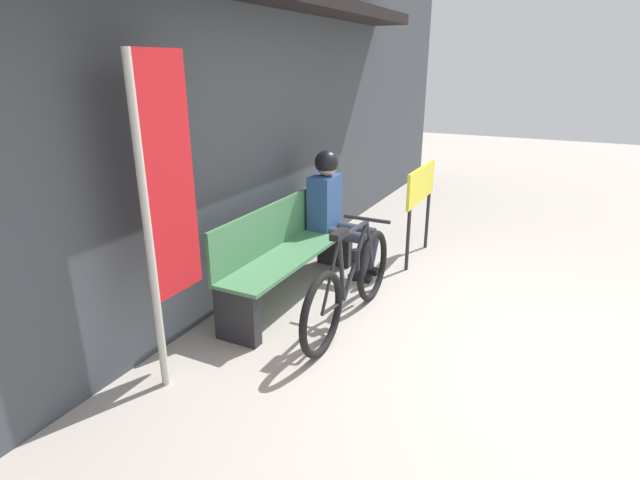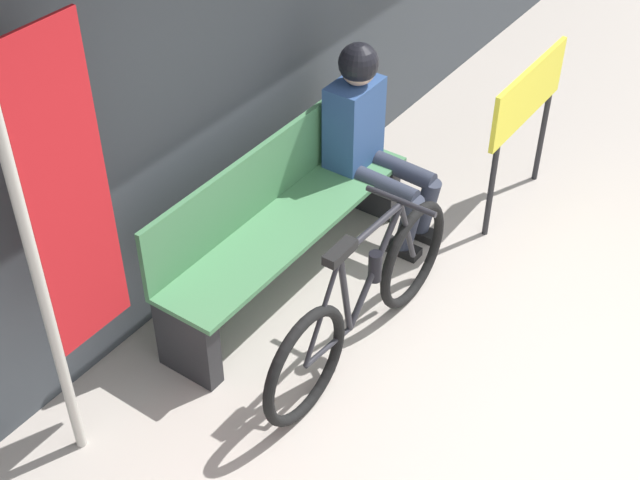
{
  "view_description": "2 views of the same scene",
  "coord_description": "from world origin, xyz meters",
  "px_view_note": "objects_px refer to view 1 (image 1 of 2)",
  "views": [
    {
      "loc": [
        -3.23,
        -0.16,
        1.98
      ],
      "look_at": [
        0.01,
        1.45,
        0.7
      ],
      "focal_mm": 28.0,
      "sensor_mm": 36.0,
      "label": 1
    },
    {
      "loc": [
        -2.75,
        -0.5,
        3.42
      ],
      "look_at": [
        0.09,
        1.5,
        0.62
      ],
      "focal_mm": 50.0,
      "sensor_mm": 36.0,
      "label": 2
    }
  ],
  "objects_px": {
    "park_bench_near": "(288,254)",
    "person_seated": "(334,205)",
    "banner_pole": "(164,195)",
    "bicycle": "(350,284)",
    "signboard": "(421,191)"
  },
  "relations": [
    {
      "from": "park_bench_near",
      "to": "person_seated",
      "type": "distance_m",
      "value": 0.76
    },
    {
      "from": "banner_pole",
      "to": "park_bench_near",
      "type": "bearing_deg",
      "value": -2.54
    },
    {
      "from": "bicycle",
      "to": "banner_pole",
      "type": "distance_m",
      "value": 1.62
    },
    {
      "from": "park_bench_near",
      "to": "signboard",
      "type": "xyz_separation_m",
      "value": [
        1.42,
        -0.77,
        0.34
      ]
    },
    {
      "from": "park_bench_near",
      "to": "person_seated",
      "type": "xyz_separation_m",
      "value": [
        0.7,
        -0.12,
        0.29
      ]
    },
    {
      "from": "signboard",
      "to": "person_seated",
      "type": "bearing_deg",
      "value": 137.91
    },
    {
      "from": "person_seated",
      "to": "signboard",
      "type": "distance_m",
      "value": 0.97
    },
    {
      "from": "bicycle",
      "to": "person_seated",
      "type": "xyz_separation_m",
      "value": [
        0.92,
        0.57,
        0.35
      ]
    },
    {
      "from": "bicycle",
      "to": "banner_pole",
      "type": "relative_size",
      "value": 0.79
    },
    {
      "from": "banner_pole",
      "to": "signboard",
      "type": "relative_size",
      "value": 2.08
    },
    {
      "from": "person_seated",
      "to": "banner_pole",
      "type": "xyz_separation_m",
      "value": [
        -2.05,
        0.18,
        0.54
      ]
    },
    {
      "from": "person_seated",
      "to": "banner_pole",
      "type": "distance_m",
      "value": 2.13
    },
    {
      "from": "park_bench_near",
      "to": "banner_pole",
      "type": "bearing_deg",
      "value": 177.46
    },
    {
      "from": "park_bench_near",
      "to": "bicycle",
      "type": "xyz_separation_m",
      "value": [
        -0.22,
        -0.69,
        -0.06
      ]
    },
    {
      "from": "park_bench_near",
      "to": "signboard",
      "type": "distance_m",
      "value": 1.65
    }
  ]
}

